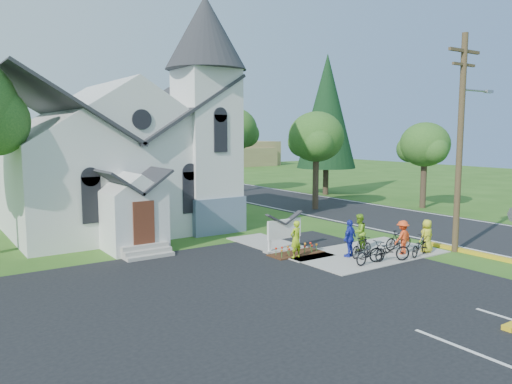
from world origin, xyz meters
TOP-DOWN VIEW (x-y plane):
  - ground at (0.00, 0.00)m, footprint 120.00×120.00m
  - parking_lot at (-7.00, -2.00)m, footprint 20.00×16.00m
  - road at (10.00, 15.00)m, footprint 8.00×90.00m
  - sidewalk at (1.50, 0.50)m, footprint 7.00×4.00m
  - church at (-5.48, 12.48)m, footprint 12.35×12.00m
  - church_sign at (-1.20, 3.20)m, footprint 2.20×0.40m
  - flower_bed at (-1.20, 2.30)m, footprint 2.60×1.10m
  - utility_pole at (5.36, -1.50)m, footprint 3.45×0.28m
  - tree_road_near at (8.50, 12.00)m, footprint 4.00×4.00m
  - tree_road_mid at (9.00, 24.00)m, footprint 4.40×4.40m
  - tree_road_far at (15.50, 8.00)m, footprint 3.60×3.60m
  - conifer at (15.00, 18.00)m, footprint 5.20×5.20m
  - distant_hills at (3.36, 56.33)m, footprint 61.00×10.00m
  - cyclist_0 at (-1.70, 1.73)m, footprint 0.65×0.48m
  - bike_0 at (0.24, -0.90)m, footprint 1.78×0.66m
  - cyclist_1 at (1.68, 1.17)m, footprint 0.98×0.85m
  - bike_1 at (0.77, 0.12)m, footprint 1.59×0.74m
  - cyclist_2 at (0.38, 0.48)m, footprint 1.06×0.68m
  - bike_2 at (1.20, -1.07)m, footprint 2.01×1.29m
  - cyclist_3 at (2.73, -0.53)m, footprint 1.03×0.63m
  - bike_3 at (3.25, 0.12)m, footprint 1.63×0.61m
  - cyclist_4 at (3.91, -0.95)m, footprint 0.78×0.54m
  - bike_4 at (3.08, -1.20)m, footprint 1.78×1.03m

SIDE VIEW (x-z plane):
  - ground at x=0.00m, z-range 0.00..0.00m
  - parking_lot at x=-7.00m, z-range 0.00..0.02m
  - road at x=10.00m, z-range 0.00..0.02m
  - sidewalk at x=1.50m, z-range 0.00..0.05m
  - flower_bed at x=-1.20m, z-range 0.00..0.07m
  - bike_4 at x=3.08m, z-range 0.05..0.93m
  - bike_1 at x=0.77m, z-range 0.05..0.97m
  - bike_0 at x=0.24m, z-range 0.05..0.98m
  - bike_3 at x=3.25m, z-range 0.05..1.01m
  - bike_2 at x=1.20m, z-range 0.05..1.05m
  - cyclist_4 at x=3.91m, z-range 0.05..1.58m
  - cyclist_3 at x=2.73m, z-range 0.05..1.60m
  - cyclist_0 at x=-1.70m, z-range 0.05..1.71m
  - cyclist_2 at x=0.38m, z-range 0.05..1.73m
  - cyclist_1 at x=1.68m, z-range 0.05..1.77m
  - church_sign at x=-1.20m, z-range 0.18..1.88m
  - distant_hills at x=3.36m, z-range -0.63..4.97m
  - tree_road_far at x=15.50m, z-range 1.48..7.78m
  - tree_road_near at x=8.50m, z-range 1.68..8.73m
  - church at x=-5.48m, z-range -1.25..11.75m
  - utility_pole at x=5.36m, z-range 0.40..10.40m
  - tree_road_mid at x=9.00m, z-range 1.88..9.68m
  - conifer at x=15.00m, z-range 1.19..13.59m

